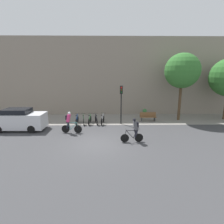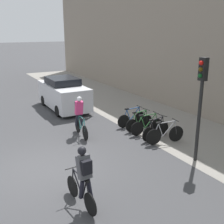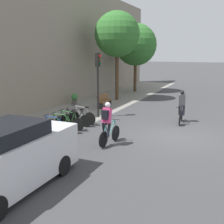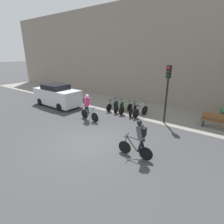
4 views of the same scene
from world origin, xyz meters
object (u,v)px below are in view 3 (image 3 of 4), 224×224
(traffic_light_pole, at_px, (98,73))
(potted_plant, at_px, (74,98))
(parked_bike_3, at_px, (76,119))
(parked_bike_0, at_px, (54,128))
(parked_car, at_px, (8,158))
(cyclist_pink, at_px, (108,122))
(parked_bike_1, at_px, (62,125))
(cyclist_grey, at_px, (182,105))
(bench, at_px, (104,100))
(parked_bike_4, at_px, (82,116))
(parked_bike_2, at_px, (69,122))

(traffic_light_pole, height_order, potted_plant, traffic_light_pole)
(parked_bike_3, relative_size, potted_plant, 2.12)
(parked_bike_0, bearing_deg, parked_bike_3, -0.03)
(parked_car, bearing_deg, cyclist_pink, -11.30)
(traffic_light_pole, distance_m, potted_plant, 4.99)
(parked_bike_1, height_order, potted_plant, parked_bike_1)
(cyclist_grey, bearing_deg, bench, 68.54)
(parked_bike_3, relative_size, parked_bike_4, 0.96)
(traffic_light_pole, xyz_separation_m, bench, (2.82, 0.96, -2.06))
(parked_bike_0, bearing_deg, parked_bike_2, -0.04)
(parked_bike_0, relative_size, bench, 0.98)
(parked_bike_4, distance_m, traffic_light_pole, 2.77)
(potted_plant, bearing_deg, parked_bike_3, -148.17)
(parked_bike_1, xyz_separation_m, parked_car, (-5.21, -1.78, 0.51))
(traffic_light_pole, height_order, parked_car, traffic_light_pole)
(parked_bike_4, bearing_deg, potted_plant, 35.02)
(parked_car, bearing_deg, cyclist_grey, -17.18)
(parked_bike_0, height_order, parked_bike_2, parked_bike_0)
(parked_bike_2, distance_m, parked_bike_4, 1.23)
(cyclist_pink, relative_size, traffic_light_pole, 0.48)
(cyclist_grey, relative_size, parked_bike_4, 1.01)
(traffic_light_pole, bearing_deg, potted_plant, 48.85)
(parked_bike_2, distance_m, parked_car, 6.11)
(parked_bike_2, xyz_separation_m, potted_plant, (5.99, 3.33, 0.05))
(parked_bike_2, relative_size, potted_plant, 2.16)
(parked_bike_2, bearing_deg, bench, 8.65)
(parked_car, bearing_deg, parked_bike_1, 18.82)
(cyclist_grey, distance_m, bench, 6.02)
(cyclist_grey, xyz_separation_m, parked_bike_1, (-4.25, 4.70, -0.56))
(parked_bike_1, height_order, parked_bike_4, parked_bike_4)
(parked_bike_4, height_order, potted_plant, parked_bike_4)
(parked_bike_3, bearing_deg, bench, 9.66)
(parked_bike_4, relative_size, parked_car, 0.40)
(bench, bearing_deg, parked_bike_1, -172.17)
(cyclist_grey, xyz_separation_m, bench, (2.20, 5.59, -0.48))
(parked_bike_0, distance_m, parked_bike_2, 1.23)
(parked_bike_1, relative_size, traffic_light_pole, 0.44)
(cyclist_grey, relative_size, traffic_light_pole, 0.48)
(parked_bike_2, bearing_deg, parked_bike_1, 179.96)
(bench, bearing_deg, parked_bike_3, -170.34)
(cyclist_pink, height_order, bench, cyclist_pink)
(parked_bike_3, bearing_deg, parked_bike_0, 179.97)
(parked_bike_3, bearing_deg, cyclist_pink, -126.41)
(parked_bike_0, relative_size, parked_bike_4, 0.94)
(parked_car, relative_size, potted_plant, 5.51)
(parked_bike_1, xyz_separation_m, parked_bike_2, (0.62, -0.00, 0.01))
(parked_bike_1, bearing_deg, cyclist_grey, -47.89)
(parked_bike_2, distance_m, bench, 5.90)
(traffic_light_pole, distance_m, bench, 3.63)
(parked_bike_2, xyz_separation_m, traffic_light_pole, (3.01, -0.08, 2.14))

